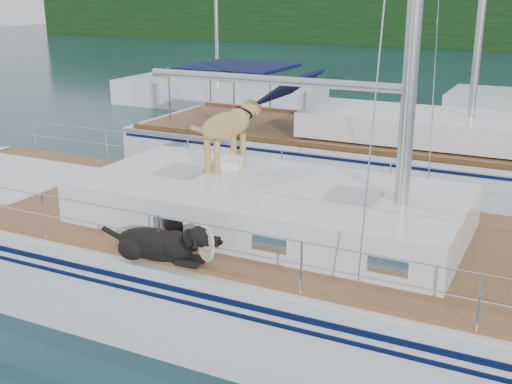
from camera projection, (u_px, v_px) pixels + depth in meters
The scene contains 4 objects.
ground at pixel (220, 293), 9.55m from camera, with size 120.00×120.00×0.00m, color black.
main_sailboat at pixel (225, 252), 9.31m from camera, with size 12.00×3.85×14.01m.
neighbor_sailboat at pixel (364, 155), 14.96m from camera, with size 11.00×3.50×13.30m.
bg_boat_west at pixel (218, 95), 24.77m from camera, with size 8.00×3.00×11.65m.
Camera 1 is at (4.33, -7.51, 4.32)m, focal length 45.00 mm.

